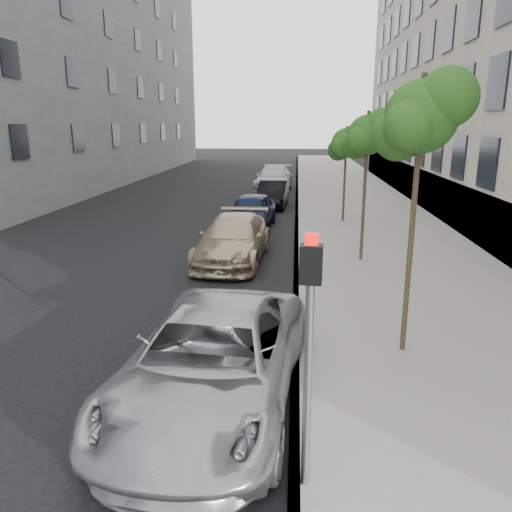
# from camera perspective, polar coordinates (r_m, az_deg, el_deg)

# --- Properties ---
(ground) EXTENTS (160.00, 160.00, 0.00)m
(ground) POSITION_cam_1_polar(r_m,az_deg,el_deg) (8.63, -3.63, -14.93)
(ground) COLOR black
(ground) RESTS_ON ground
(sidewalk) EXTENTS (6.40, 72.00, 0.14)m
(sidewalk) POSITION_cam_1_polar(r_m,az_deg,el_deg) (31.84, 10.38, 7.11)
(sidewalk) COLOR gray
(sidewalk) RESTS_ON ground
(curb) EXTENTS (0.15, 72.00, 0.14)m
(curb) POSITION_cam_1_polar(r_m,az_deg,el_deg) (31.68, 4.71, 7.26)
(curb) COLOR #9E9B93
(curb) RESTS_ON ground
(tree_near) EXTENTS (1.61, 1.41, 5.05)m
(tree_near) POSITION_cam_1_polar(r_m,az_deg,el_deg) (9.15, 18.52, 14.79)
(tree_near) COLOR #38281C
(tree_near) RESTS_ON sidewalk
(tree_mid) EXTENTS (1.56, 1.36, 4.58)m
(tree_mid) POSITION_cam_1_polar(r_m,az_deg,el_deg) (15.55, 12.73, 13.32)
(tree_mid) COLOR #38281C
(tree_mid) RESTS_ON sidewalk
(tree_far) EXTENTS (1.62, 1.42, 4.13)m
(tree_far) POSITION_cam_1_polar(r_m,az_deg,el_deg) (22.02, 10.34, 12.59)
(tree_far) COLOR #38281C
(tree_far) RESTS_ON sidewalk
(signal_pole) EXTENTS (0.26, 0.20, 3.05)m
(signal_pole) POSITION_cam_1_polar(r_m,az_deg,el_deg) (5.56, 6.07, -8.99)
(signal_pole) COLOR #939699
(signal_pole) RESTS_ON sidewalk
(minivan) EXTENTS (2.98, 5.65, 1.52)m
(minivan) POSITION_cam_1_polar(r_m,az_deg,el_deg) (7.88, -4.95, -11.81)
(minivan) COLOR #A1A3A5
(minivan) RESTS_ON ground
(suv) EXTENTS (2.27, 5.01, 1.42)m
(suv) POSITION_cam_1_polar(r_m,az_deg,el_deg) (15.91, -2.61, 1.94)
(suv) COLOR tan
(suv) RESTS_ON ground
(sedan_blue) EXTENTS (2.10, 4.36, 1.44)m
(sedan_blue) POSITION_cam_1_polar(r_m,az_deg,el_deg) (21.03, -0.53, 5.18)
(sedan_blue) COLOR black
(sedan_blue) RESTS_ON ground
(sedan_black) EXTENTS (1.63, 4.17, 1.35)m
(sedan_black) POSITION_cam_1_polar(r_m,az_deg,el_deg) (26.49, 1.94, 7.12)
(sedan_black) COLOR black
(sedan_black) RESTS_ON ground
(sedan_rear) EXTENTS (2.48, 5.52, 1.57)m
(sedan_rear) POSITION_cam_1_polar(r_m,az_deg,el_deg) (32.84, 2.05, 8.83)
(sedan_rear) COLOR #AAADB2
(sedan_rear) RESTS_ON ground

